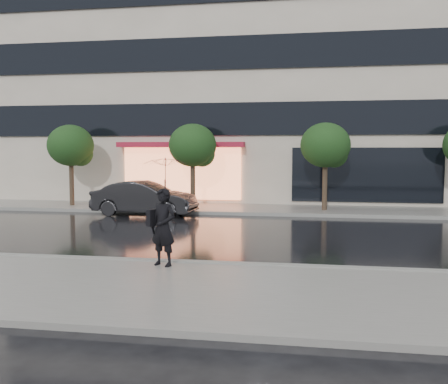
# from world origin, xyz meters

# --- Properties ---
(ground) EXTENTS (120.00, 120.00, 0.00)m
(ground) POSITION_xyz_m (0.00, 0.00, 0.00)
(ground) COLOR black
(ground) RESTS_ON ground
(sidewalk_near) EXTENTS (60.00, 4.50, 0.12)m
(sidewalk_near) POSITION_xyz_m (0.00, -3.25, 0.06)
(sidewalk_near) COLOR slate
(sidewalk_near) RESTS_ON ground
(sidewalk_far) EXTENTS (60.00, 3.50, 0.12)m
(sidewalk_far) POSITION_xyz_m (0.00, 10.25, 0.06)
(sidewalk_far) COLOR slate
(sidewalk_far) RESTS_ON ground
(curb_near) EXTENTS (60.00, 0.25, 0.14)m
(curb_near) POSITION_xyz_m (0.00, -1.00, 0.07)
(curb_near) COLOR gray
(curb_near) RESTS_ON ground
(curb_far) EXTENTS (60.00, 0.25, 0.14)m
(curb_far) POSITION_xyz_m (0.00, 8.50, 0.07)
(curb_far) COLOR gray
(curb_far) RESTS_ON ground
(office_building) EXTENTS (30.00, 12.76, 18.00)m
(office_building) POSITION_xyz_m (-0.00, 17.97, 9.00)
(office_building) COLOR beige
(office_building) RESTS_ON ground
(tree_far_west) EXTENTS (2.20, 2.20, 3.99)m
(tree_far_west) POSITION_xyz_m (-8.94, 10.03, 2.92)
(tree_far_west) COLOR #33261C
(tree_far_west) RESTS_ON ground
(tree_mid_west) EXTENTS (2.20, 2.20, 3.99)m
(tree_mid_west) POSITION_xyz_m (-2.94, 10.03, 2.92)
(tree_mid_west) COLOR #33261C
(tree_mid_west) RESTS_ON ground
(tree_mid_east) EXTENTS (2.20, 2.20, 3.99)m
(tree_mid_east) POSITION_xyz_m (3.06, 10.03, 2.92)
(tree_mid_east) COLOR #33261C
(tree_mid_east) RESTS_ON ground
(parked_car) EXTENTS (4.52, 1.84, 1.46)m
(parked_car) POSITION_xyz_m (-4.62, 7.83, 0.73)
(parked_car) COLOR black
(parked_car) RESTS_ON ground
(pedestrian_with_umbrella) EXTENTS (1.28, 1.29, 2.53)m
(pedestrian_with_umbrella) POSITION_xyz_m (-1.02, -1.51, 1.77)
(pedestrian_with_umbrella) COLOR black
(pedestrian_with_umbrella) RESTS_ON sidewalk_near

